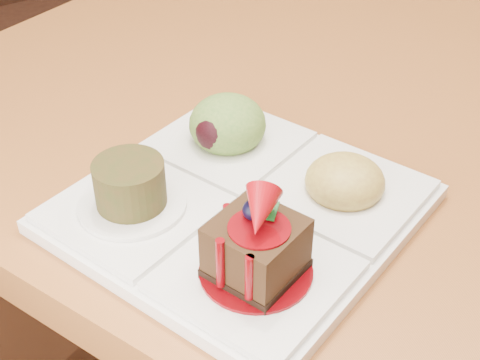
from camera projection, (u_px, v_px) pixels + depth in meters
The scene contains 2 objects.
ground at pixel (456, 306), 1.46m from camera, with size 6.00×6.00×0.00m, color #4F2716.
sampler_plate at pixel (241, 193), 0.53m from camera, with size 0.26×0.26×0.10m.
Camera 1 is at (0.18, -1.09, 1.10)m, focal length 50.00 mm.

